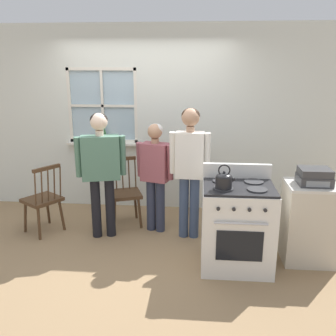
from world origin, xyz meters
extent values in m
plane|color=#937551|center=(0.00, 0.00, 0.00)|extent=(16.00, 16.00, 0.00)
cube|color=silver|center=(-2.18, 1.40, 1.35)|extent=(2.04, 0.06, 2.70)
cube|color=silver|center=(1.53, 1.40, 1.35)|extent=(3.33, 0.06, 2.70)
cube|color=silver|center=(-0.65, 1.40, 0.50)|extent=(1.03, 0.06, 1.01)
cube|color=silver|center=(-0.65, 1.40, 2.40)|extent=(1.03, 0.06, 0.61)
cube|color=silver|center=(-0.65, 1.32, 0.99)|extent=(1.09, 0.10, 0.03)
cube|color=#9EB7C6|center=(-0.65, 1.41, 1.55)|extent=(0.97, 0.01, 1.03)
cube|color=silver|center=(-0.65, 1.38, 1.55)|extent=(0.04, 0.02, 1.09)
cube|color=silver|center=(-0.65, 1.38, 1.55)|extent=(1.03, 0.02, 0.04)
cube|color=silver|center=(-1.14, 1.38, 1.55)|extent=(0.04, 0.03, 1.09)
cube|color=silver|center=(-0.15, 1.38, 1.55)|extent=(0.04, 0.03, 1.09)
cube|color=silver|center=(-0.65, 1.38, 2.07)|extent=(1.03, 0.03, 0.04)
cube|color=silver|center=(-0.65, 1.38, 1.03)|extent=(1.03, 0.03, 0.04)
cube|color=#4C331E|center=(-1.24, 0.36, 0.44)|extent=(0.57, 0.57, 0.04)
cylinder|color=#4C331E|center=(-1.28, 0.59, 0.21)|extent=(0.06, 0.09, 0.42)
cylinder|color=#4C331E|center=(-1.47, 0.31, 0.21)|extent=(0.09, 0.06, 0.42)
cylinder|color=#4C331E|center=(-1.01, 0.41, 0.21)|extent=(0.09, 0.06, 0.42)
cylinder|color=#4C331E|center=(-1.20, 0.13, 0.21)|extent=(0.06, 0.09, 0.42)
cylinder|color=#4C331E|center=(-1.00, 0.41, 0.66)|extent=(0.06, 0.05, 0.44)
cylinder|color=#4C331E|center=(-1.05, 0.34, 0.66)|extent=(0.06, 0.05, 0.44)
cylinder|color=#4C331E|center=(-1.10, 0.27, 0.66)|extent=(0.06, 0.05, 0.44)
cylinder|color=#4C331E|center=(-1.15, 0.19, 0.66)|extent=(0.06, 0.05, 0.44)
cylinder|color=#4C331E|center=(-1.20, 0.12, 0.66)|extent=(0.06, 0.05, 0.44)
cube|color=#4C331E|center=(-1.10, 0.27, 0.90)|extent=(0.25, 0.34, 0.04)
cube|color=#4C331E|center=(-0.21, 0.66, 0.44)|extent=(0.53, 0.52, 0.04)
cylinder|color=#4C331E|center=(-0.31, 0.46, 0.21)|extent=(0.06, 0.08, 0.42)
cylinder|color=#4C331E|center=(0.01, 0.57, 0.21)|extent=(0.08, 0.06, 0.42)
cylinder|color=#4C331E|center=(-0.42, 0.76, 0.21)|extent=(0.08, 0.06, 0.42)
cylinder|color=#4C331E|center=(-0.10, 0.87, 0.21)|extent=(0.06, 0.08, 0.42)
cylinder|color=#4C331E|center=(-0.43, 0.76, 0.66)|extent=(0.04, 0.07, 0.44)
cylinder|color=#4C331E|center=(-0.35, 0.79, 0.66)|extent=(0.04, 0.07, 0.44)
cylinder|color=#4C331E|center=(-0.27, 0.82, 0.66)|extent=(0.04, 0.07, 0.44)
cylinder|color=#4C331E|center=(-0.18, 0.85, 0.66)|extent=(0.04, 0.07, 0.44)
cylinder|color=#4C331E|center=(-0.10, 0.89, 0.66)|extent=(0.04, 0.07, 0.44)
cube|color=#4C331E|center=(-0.27, 0.82, 0.90)|extent=(0.37, 0.17, 0.04)
cylinder|color=black|center=(-0.50, 0.27, 0.39)|extent=(0.12, 0.12, 0.77)
cylinder|color=black|center=(-0.33, 0.32, 0.39)|extent=(0.12, 0.12, 0.77)
cube|color=#4C7560|center=(-0.42, 0.29, 1.04)|extent=(0.50, 0.32, 0.54)
cylinder|color=#4C7560|center=(-0.67, 0.21, 1.06)|extent=(0.10, 0.13, 0.50)
cylinder|color=#4C7560|center=(-0.15, 0.34, 1.06)|extent=(0.10, 0.13, 0.50)
cylinder|color=beige|center=(-0.42, 0.29, 1.35)|extent=(0.10, 0.10, 0.07)
sphere|color=beige|center=(-0.42, 0.29, 1.48)|extent=(0.21, 0.21, 0.21)
ellipsoid|color=black|center=(-0.42, 0.31, 1.50)|extent=(0.21, 0.21, 0.17)
cylinder|color=#2D3347|center=(0.17, 0.54, 0.35)|extent=(0.12, 0.12, 0.70)
cylinder|color=#2D3347|center=(0.29, 0.51, 0.35)|extent=(0.12, 0.12, 0.70)
cube|color=#934C56|center=(0.23, 0.52, 0.94)|extent=(0.39, 0.30, 0.49)
cylinder|color=#934C56|center=(0.02, 0.57, 0.96)|extent=(0.10, 0.12, 0.45)
cylinder|color=#934C56|center=(0.42, 0.44, 0.96)|extent=(0.10, 0.12, 0.45)
cylinder|color=tan|center=(0.23, 0.52, 1.21)|extent=(0.10, 0.10, 0.06)
sphere|color=tan|center=(0.23, 0.52, 1.34)|extent=(0.19, 0.19, 0.19)
ellipsoid|color=silver|center=(0.23, 0.54, 1.35)|extent=(0.19, 0.19, 0.15)
cylinder|color=#384766|center=(0.61, 0.37, 0.40)|extent=(0.12, 0.12, 0.80)
cylinder|color=#384766|center=(0.74, 0.37, 0.40)|extent=(0.12, 0.12, 0.80)
cube|color=white|center=(0.67, 0.37, 1.08)|extent=(0.35, 0.23, 0.56)
cylinder|color=white|center=(0.46, 0.36, 1.10)|extent=(0.08, 0.12, 0.52)
cylinder|color=white|center=(0.88, 0.34, 1.10)|extent=(0.08, 0.12, 0.52)
cylinder|color=tan|center=(0.67, 0.37, 1.40)|extent=(0.10, 0.10, 0.07)
sphere|color=tan|center=(0.67, 0.37, 1.54)|extent=(0.22, 0.22, 0.22)
ellipsoid|color=#332319|center=(0.67, 0.38, 1.56)|extent=(0.22, 0.22, 0.18)
cube|color=white|center=(1.21, -0.30, 0.45)|extent=(0.75, 0.64, 0.90)
cube|color=black|center=(1.21, -0.30, 0.91)|extent=(0.74, 0.61, 0.02)
cylinder|color=#2D2D30|center=(1.04, -0.42, 0.93)|extent=(0.20, 0.20, 0.02)
cylinder|color=#2D2D30|center=(1.38, -0.42, 0.93)|extent=(0.20, 0.20, 0.02)
cylinder|color=#2D2D30|center=(1.04, -0.17, 0.93)|extent=(0.20, 0.20, 0.02)
cylinder|color=#2D2D30|center=(1.38, -0.17, 0.93)|extent=(0.20, 0.20, 0.02)
cube|color=white|center=(1.21, -0.01, 1.00)|extent=(0.75, 0.06, 0.16)
cube|color=black|center=(1.21, -0.62, 0.40)|extent=(0.47, 0.01, 0.32)
cylinder|color=silver|center=(1.21, -0.64, 0.65)|extent=(0.53, 0.02, 0.02)
cylinder|color=#232326|center=(0.98, -0.63, 0.79)|extent=(0.04, 0.02, 0.04)
cylinder|color=#232326|center=(1.13, -0.63, 0.79)|extent=(0.04, 0.02, 0.04)
cylinder|color=#232326|center=(1.28, -0.63, 0.79)|extent=(0.04, 0.02, 0.04)
cylinder|color=#232326|center=(1.43, -0.63, 0.79)|extent=(0.04, 0.02, 0.04)
cylinder|color=black|center=(1.04, -0.42, 1.00)|extent=(0.17, 0.17, 0.12)
ellipsoid|color=black|center=(1.04, -0.42, 1.06)|extent=(0.16, 0.16, 0.07)
sphere|color=black|center=(1.04, -0.42, 1.10)|extent=(0.03, 0.03, 0.03)
cylinder|color=black|center=(1.12, -0.42, 1.02)|extent=(0.08, 0.03, 0.07)
torus|color=black|center=(1.04, -0.42, 1.12)|extent=(0.12, 0.01, 0.12)
cylinder|color=beige|center=(-0.64, 1.31, 1.04)|extent=(0.13, 0.13, 0.07)
cylinder|color=#33261C|center=(-0.64, 1.31, 1.07)|extent=(0.12, 0.12, 0.01)
cone|color=#2D7038|center=(-0.62, 1.32, 1.20)|extent=(0.07, 0.05, 0.25)
cone|color=#2D7038|center=(-0.65, 1.33, 1.13)|extent=(0.05, 0.06, 0.12)
cone|color=#2D7038|center=(-0.66, 1.30, 1.21)|extent=(0.11, 0.07, 0.25)
cone|color=#2D7038|center=(-0.63, 1.29, 1.13)|extent=(0.04, 0.05, 0.11)
cube|color=beige|center=(2.02, -0.09, 0.43)|extent=(0.55, 0.50, 0.87)
cube|color=beige|center=(2.02, -0.09, 0.89)|extent=(0.55, 0.50, 0.03)
cube|color=#38383A|center=(2.02, -0.11, 0.95)|extent=(0.34, 0.28, 0.10)
cube|color=#38383A|center=(2.02, -0.11, 1.04)|extent=(0.32, 0.27, 0.08)
cube|color=gray|center=(2.02, -0.26, 0.95)|extent=(0.24, 0.01, 0.06)
camera|label=1|loc=(0.79, -4.05, 2.16)|focal=40.00mm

